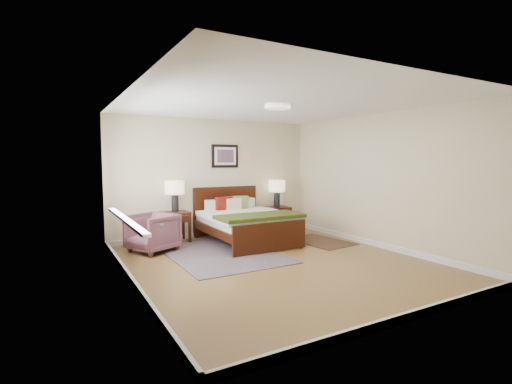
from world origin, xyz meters
TOP-DOWN VIEW (x-y plane):
  - floor at (0.00, 0.00)m, footprint 5.00×5.00m
  - back_wall at (0.00, 2.50)m, footprint 4.50×0.04m
  - front_wall at (0.00, -2.50)m, footprint 4.50×0.04m
  - left_wall at (-2.25, 0.00)m, footprint 0.04×5.00m
  - right_wall at (2.25, 0.00)m, footprint 0.04×5.00m
  - ceiling at (0.00, 0.00)m, footprint 4.50×5.00m
  - window at (-2.20, 0.70)m, footprint 0.11×2.72m
  - door at (-2.23, -1.75)m, footprint 0.06×1.00m
  - ceil_fixture at (0.00, 0.00)m, footprint 0.44×0.44m
  - bed at (0.24, 1.55)m, footprint 1.60×1.93m
  - wall_art at (0.24, 2.47)m, footprint 0.62×0.05m
  - nightstand_left at (-0.95, 2.25)m, footprint 0.51×0.46m
  - nightstand_right at (1.45, 2.26)m, footprint 0.56×0.42m
  - lamp_left at (-0.95, 2.27)m, footprint 0.37×0.37m
  - lamp_right at (1.45, 2.27)m, footprint 0.37×0.37m
  - armchair at (-1.55, 1.71)m, footprint 0.99×0.98m
  - rug_persian at (-0.54, 1.00)m, footprint 1.77×2.49m
  - rug_navy at (1.59, 0.88)m, footprint 1.01×1.40m

SIDE VIEW (x-z plane):
  - floor at x=0.00m, z-range 0.00..0.00m
  - rug_persian at x=-0.54m, z-range 0.00..0.01m
  - rug_navy at x=1.59m, z-range 0.00..0.01m
  - armchair at x=-1.55m, z-range 0.00..0.68m
  - nightstand_right at x=1.45m, z-range 0.07..0.62m
  - bed at x=0.24m, z-range -0.04..1.00m
  - nightstand_left at x=-0.95m, z-range 0.18..0.79m
  - lamp_right at x=1.45m, z-range 0.69..1.30m
  - lamp_left at x=-0.95m, z-range 0.74..1.35m
  - door at x=-2.23m, z-range -0.02..2.16m
  - back_wall at x=0.00m, z-range 0.00..2.50m
  - front_wall at x=0.00m, z-range 0.00..2.50m
  - left_wall at x=-2.25m, z-range 0.00..2.50m
  - right_wall at x=2.25m, z-range 0.00..2.50m
  - window at x=-2.20m, z-range 0.72..2.04m
  - wall_art at x=0.24m, z-range 1.47..1.97m
  - ceil_fixture at x=0.00m, z-range 2.43..2.50m
  - ceiling at x=0.00m, z-range 2.49..2.51m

